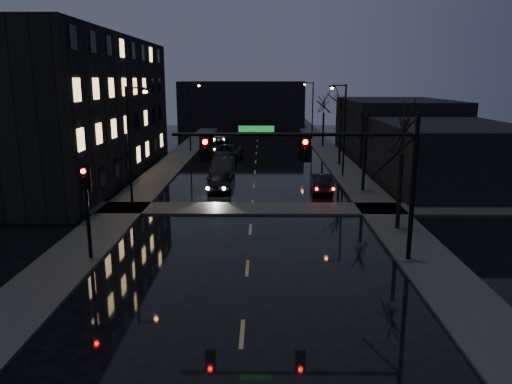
{
  "coord_description": "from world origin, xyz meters",
  "views": [
    {
      "loc": [
        0.66,
        -13.41,
        8.44
      ],
      "look_at": [
        0.38,
        9.64,
        3.2
      ],
      "focal_mm": 35.0,
      "sensor_mm": 36.0,
      "label": 1
    }
  ],
  "objects_px": {
    "lead_car": "(322,183)",
    "oncoming_car_b": "(223,168)",
    "oncoming_car_c": "(227,152)",
    "oncoming_car_d": "(220,137)",
    "oncoming_car_a": "(218,181)"
  },
  "relations": [
    {
      "from": "oncoming_car_b",
      "to": "oncoming_car_d",
      "type": "relative_size",
      "value": 0.99
    },
    {
      "from": "oncoming_car_b",
      "to": "oncoming_car_c",
      "type": "bearing_deg",
      "value": 94.08
    },
    {
      "from": "oncoming_car_b",
      "to": "oncoming_car_c",
      "type": "relative_size",
      "value": 0.85
    },
    {
      "from": "oncoming_car_a",
      "to": "lead_car",
      "type": "bearing_deg",
      "value": -8.64
    },
    {
      "from": "oncoming_car_d",
      "to": "oncoming_car_c",
      "type": "bearing_deg",
      "value": -90.08
    },
    {
      "from": "oncoming_car_c",
      "to": "lead_car",
      "type": "height_order",
      "value": "oncoming_car_c"
    },
    {
      "from": "lead_car",
      "to": "oncoming_car_b",
      "type": "bearing_deg",
      "value": -32.5
    },
    {
      "from": "oncoming_car_c",
      "to": "oncoming_car_d",
      "type": "height_order",
      "value": "oncoming_car_c"
    },
    {
      "from": "oncoming_car_d",
      "to": "lead_car",
      "type": "relative_size",
      "value": 1.16
    },
    {
      "from": "oncoming_car_c",
      "to": "lead_car",
      "type": "bearing_deg",
      "value": -53.61
    },
    {
      "from": "oncoming_car_a",
      "to": "oncoming_car_d",
      "type": "bearing_deg",
      "value": 88.23
    },
    {
      "from": "lead_car",
      "to": "oncoming_car_c",
      "type": "bearing_deg",
      "value": -58.68
    },
    {
      "from": "oncoming_car_b",
      "to": "oncoming_car_d",
      "type": "bearing_deg",
      "value": 97.5
    },
    {
      "from": "oncoming_car_a",
      "to": "oncoming_car_b",
      "type": "distance_m",
      "value": 5.29
    },
    {
      "from": "oncoming_car_d",
      "to": "lead_car",
      "type": "height_order",
      "value": "oncoming_car_d"
    }
  ]
}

